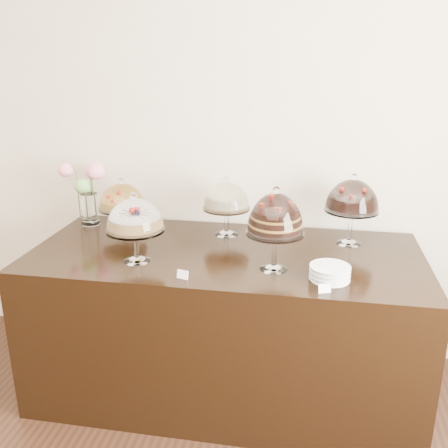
% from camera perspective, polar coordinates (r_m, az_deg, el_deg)
% --- Properties ---
extents(wall_back, '(5.00, 0.04, 3.00)m').
position_cam_1_polar(wall_back, '(3.24, -2.33, 10.66)').
color(wall_back, beige).
rests_on(wall_back, ground).
extents(display_counter, '(2.20, 1.00, 0.90)m').
position_cam_1_polar(display_counter, '(3.03, 0.17, -11.08)').
color(display_counter, black).
rests_on(display_counter, ground).
extents(cake_stand_sugar_sponge, '(0.31, 0.31, 0.38)m').
position_cam_1_polar(cake_stand_sugar_sponge, '(2.66, -10.17, 0.68)').
color(cake_stand_sugar_sponge, white).
rests_on(cake_stand_sugar_sponge, display_counter).
extents(cake_stand_choco_layer, '(0.30, 0.30, 0.44)m').
position_cam_1_polar(cake_stand_choco_layer, '(2.51, 5.91, 0.80)').
color(cake_stand_choco_layer, white).
rests_on(cake_stand_choco_layer, display_counter).
extents(cake_stand_cheesecake, '(0.29, 0.29, 0.37)m').
position_cam_1_polar(cake_stand_cheesecake, '(3.03, 0.29, 2.95)').
color(cake_stand_cheesecake, white).
rests_on(cake_stand_cheesecake, display_counter).
extents(cake_stand_dark_choco, '(0.31, 0.31, 0.42)m').
position_cam_1_polar(cake_stand_dark_choco, '(2.95, 14.46, 2.85)').
color(cake_stand_dark_choco, white).
rests_on(cake_stand_dark_choco, display_counter).
extents(cake_stand_fruit_tart, '(0.30, 0.30, 0.33)m').
position_cam_1_polar(cake_stand_fruit_tart, '(3.20, -11.60, 2.85)').
color(cake_stand_fruit_tart, white).
rests_on(cake_stand_fruit_tart, display_counter).
extents(flower_vase, '(0.30, 0.31, 0.41)m').
position_cam_1_polar(flower_vase, '(3.35, -15.29, 4.01)').
color(flower_vase, white).
rests_on(flower_vase, display_counter).
extents(plate_stack, '(0.19, 0.19, 0.07)m').
position_cam_1_polar(plate_stack, '(2.52, 12.00, -5.50)').
color(plate_stack, white).
rests_on(plate_stack, display_counter).
extents(price_card_left, '(0.06, 0.03, 0.04)m').
position_cam_1_polar(price_card_left, '(2.49, -4.76, -5.78)').
color(price_card_left, white).
rests_on(price_card_left, display_counter).
extents(price_card_right, '(0.06, 0.04, 0.04)m').
position_cam_1_polar(price_card_right, '(2.39, 11.42, -7.22)').
color(price_card_right, white).
rests_on(price_card_right, display_counter).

